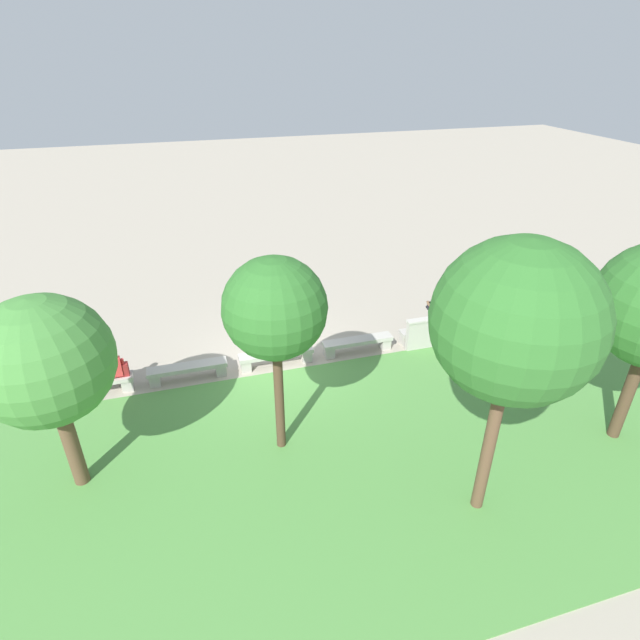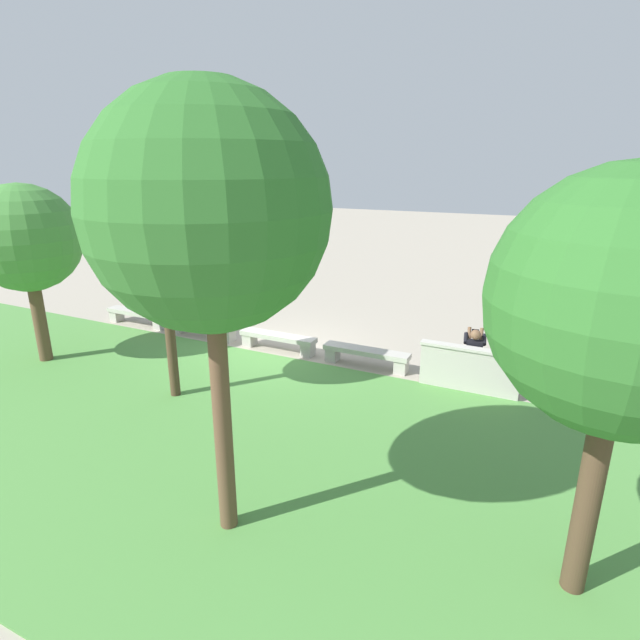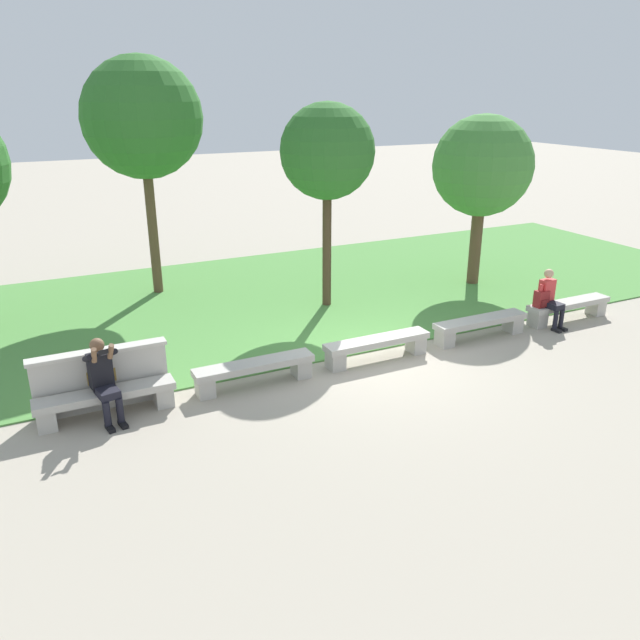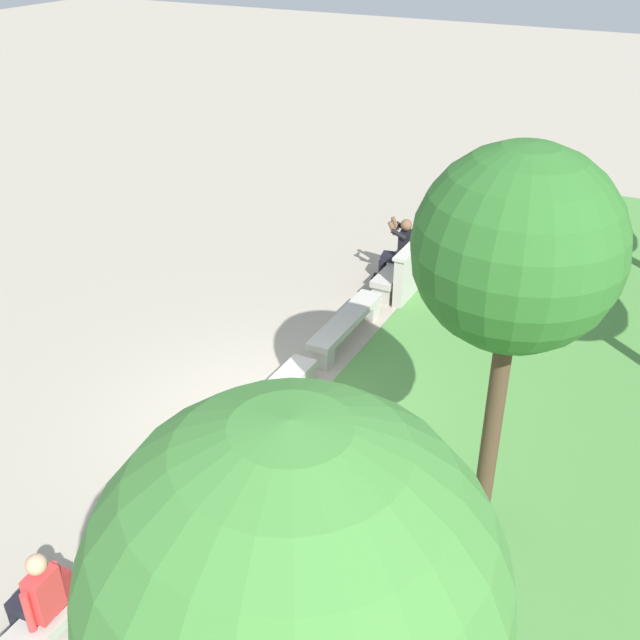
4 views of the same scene
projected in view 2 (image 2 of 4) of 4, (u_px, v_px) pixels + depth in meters
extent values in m
plane|color=#A89E8C|center=(278.00, 350.00, 13.16)|extent=(80.00, 80.00, 0.00)
cube|color=#518E42|center=(159.00, 424.00, 9.40)|extent=(24.03, 8.00, 0.03)
cube|color=#B7B2A8|center=(471.00, 369.00, 10.97)|extent=(2.14, 0.40, 0.12)
cube|color=#B7B2A8|center=(513.00, 386.00, 10.67)|extent=(0.28, 0.34, 0.33)
cube|color=#B7B2A8|center=(431.00, 371.00, 11.41)|extent=(0.28, 0.34, 0.33)
cube|color=#B7B2A8|center=(366.00, 351.00, 12.01)|extent=(2.14, 0.40, 0.12)
cube|color=#B7B2A8|center=(401.00, 366.00, 11.70)|extent=(0.28, 0.34, 0.33)
cube|color=#B7B2A8|center=(333.00, 354.00, 12.45)|extent=(0.28, 0.34, 0.33)
cube|color=#B7B2A8|center=(278.00, 336.00, 13.04)|extent=(2.14, 0.40, 0.12)
cube|color=#B7B2A8|center=(308.00, 350.00, 12.74)|extent=(0.28, 0.34, 0.33)
cube|color=#B7B2A8|center=(250.00, 339.00, 13.48)|extent=(0.28, 0.34, 0.33)
cube|color=#B7B2A8|center=(202.00, 324.00, 14.08)|extent=(2.14, 0.40, 0.12)
cube|color=#B7B2A8|center=(229.00, 336.00, 13.78)|extent=(0.28, 0.34, 0.33)
cube|color=#B7B2A8|center=(179.00, 327.00, 14.52)|extent=(0.28, 0.34, 0.33)
cube|color=#B7B2A8|center=(137.00, 313.00, 15.12)|extent=(2.14, 0.40, 0.12)
cube|color=#B7B2A8|center=(160.00, 324.00, 14.81)|extent=(0.28, 0.34, 0.33)
cube|color=#B7B2A8|center=(117.00, 316.00, 15.56)|extent=(0.28, 0.34, 0.33)
cube|color=#B7B2A8|center=(469.00, 371.00, 10.65)|extent=(2.07, 0.18, 0.95)
cube|color=beige|center=(471.00, 349.00, 10.50)|extent=(2.13, 0.24, 0.06)
cube|color=olive|center=(470.00, 365.00, 10.70)|extent=(0.44, 0.02, 0.22)
cube|color=black|center=(475.00, 377.00, 11.46)|extent=(0.14, 0.25, 0.06)
cylinder|color=black|center=(476.00, 370.00, 11.33)|extent=(0.11, 0.11, 0.42)
cube|color=black|center=(466.00, 376.00, 11.51)|extent=(0.14, 0.25, 0.06)
cylinder|color=black|center=(467.00, 369.00, 11.38)|extent=(0.11, 0.11, 0.42)
cube|color=black|center=(473.00, 361.00, 11.10)|extent=(0.37, 0.47, 0.12)
cube|color=black|center=(474.00, 353.00, 10.81)|extent=(0.37, 0.28, 0.56)
sphere|color=brown|center=(476.00, 335.00, 10.68)|extent=(0.22, 0.22, 0.22)
cylinder|color=black|center=(484.00, 340.00, 10.76)|extent=(0.14, 0.32, 0.21)
cylinder|color=brown|center=(481.00, 334.00, 10.88)|extent=(0.09, 0.19, 0.27)
cylinder|color=black|center=(466.00, 338.00, 10.86)|extent=(0.14, 0.32, 0.21)
cylinder|color=brown|center=(469.00, 333.00, 10.95)|extent=(0.13, 0.20, 0.27)
cube|color=black|center=(475.00, 331.00, 10.96)|extent=(0.15, 0.04, 0.08)
cube|color=black|center=(167.00, 323.00, 15.28)|extent=(0.12, 0.23, 0.06)
cylinder|color=black|center=(165.00, 317.00, 15.16)|extent=(0.10, 0.10, 0.42)
cube|color=black|center=(162.00, 323.00, 15.34)|extent=(0.12, 0.23, 0.06)
cylinder|color=black|center=(160.00, 317.00, 15.23)|extent=(0.10, 0.10, 0.42)
cube|color=black|center=(158.00, 310.00, 14.95)|extent=(0.31, 0.42, 0.12)
cube|color=#D83838|center=(152.00, 303.00, 14.68)|extent=(0.33, 0.22, 0.52)
sphere|color=tan|center=(151.00, 291.00, 14.56)|extent=(0.20, 0.20, 0.20)
cylinder|color=#D83838|center=(158.00, 306.00, 14.64)|extent=(0.08, 0.08, 0.48)
cylinder|color=#D83838|center=(147.00, 304.00, 14.78)|extent=(0.08, 0.08, 0.48)
cube|color=maroon|center=(158.00, 308.00, 14.68)|extent=(0.28, 0.20, 0.36)
cube|color=maroon|center=(161.00, 310.00, 14.80)|extent=(0.20, 0.06, 0.16)
torus|color=black|center=(157.00, 302.00, 14.62)|extent=(0.10, 0.02, 0.10)
cylinder|color=brown|center=(222.00, 414.00, 6.30)|extent=(0.24, 0.24, 3.40)
sphere|color=#2D6B28|center=(208.00, 210.00, 5.53)|extent=(2.78, 2.78, 2.78)
cylinder|color=#4C3826|center=(590.00, 491.00, 5.41)|extent=(0.26, 0.26, 2.67)
sphere|color=#2D6B28|center=(626.00, 302.00, 4.76)|extent=(2.65, 2.65, 2.65)
cylinder|color=#4C3826|center=(170.00, 330.00, 10.16)|extent=(0.21, 0.21, 2.94)
sphere|color=#2D6B28|center=(160.00, 226.00, 9.52)|extent=(2.11, 2.11, 2.11)
cylinder|color=brown|center=(39.00, 316.00, 12.14)|extent=(0.31, 0.31, 2.31)
sphere|color=#428438|center=(25.00, 238.00, 11.57)|extent=(2.50, 2.50, 2.50)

